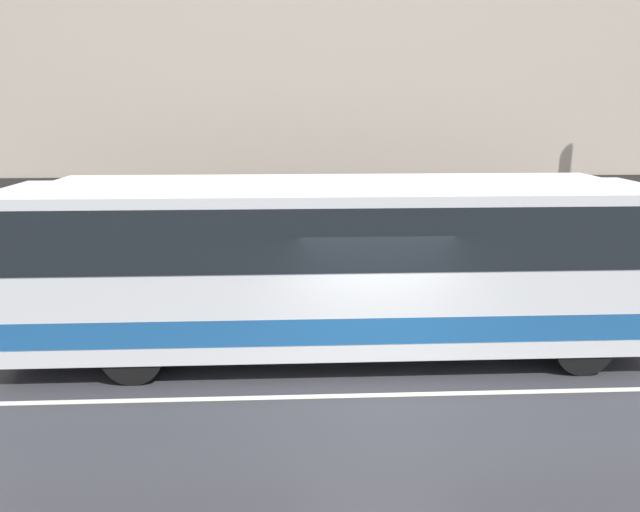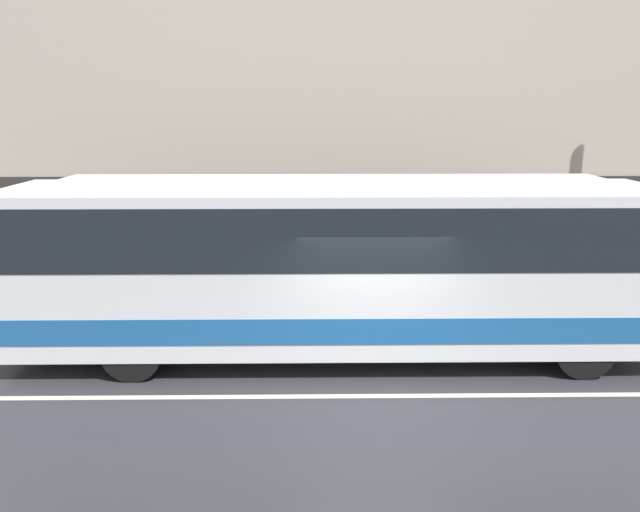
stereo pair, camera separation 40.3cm
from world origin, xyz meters
TOP-DOWN VIEW (x-y plane):
  - ground_plane at (0.00, 0.00)m, footprint 60.00×60.00m
  - sidewalk at (0.00, 5.40)m, footprint 60.00×2.79m
  - building_facade at (0.00, 6.93)m, footprint 60.00×0.35m
  - lane_stripe at (0.00, 0.00)m, footprint 54.00×0.14m
  - transit_bus at (-0.61, 1.83)m, footprint 11.68×2.62m

SIDE VIEW (x-z plane):
  - ground_plane at x=0.00m, z-range 0.00..0.00m
  - lane_stripe at x=0.00m, z-range 0.00..0.01m
  - sidewalk at x=0.00m, z-range 0.00..0.17m
  - transit_bus at x=-0.61m, z-range 0.21..3.46m
  - building_facade at x=0.00m, z-range -0.21..11.95m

